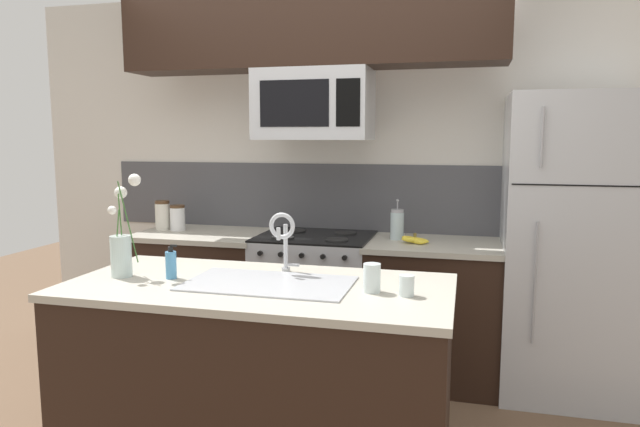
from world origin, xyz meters
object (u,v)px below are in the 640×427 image
at_px(spare_glass, 407,286).
at_px(flower_vase, 122,248).
at_px(storage_jar_medium, 178,218).
at_px(drinking_glass, 372,278).
at_px(refrigerator, 572,247).
at_px(storage_jar_tall, 163,215).
at_px(dish_soap_bottle, 171,264).
at_px(banana_bunch, 415,240).
at_px(french_press, 397,224).
at_px(stove_range, 315,302).
at_px(microwave, 314,105).
at_px(sink_faucet, 283,234).

distance_m(spare_glass, flower_vase, 1.37).
xyz_separation_m(storage_jar_medium, drinking_glass, (1.63, -1.29, -0.03)).
relative_size(refrigerator, storage_jar_tall, 8.64).
distance_m(storage_jar_medium, dish_soap_bottle, 1.45).
bearing_deg(storage_jar_medium, banana_bunch, -3.07).
height_order(storage_jar_medium, spare_glass, storage_jar_medium).
height_order(drinking_glass, spare_glass, drinking_glass).
bearing_deg(storage_jar_tall, french_press, 0.86).
bearing_deg(drinking_glass, stove_range, 115.21).
bearing_deg(flower_vase, stove_range, 64.18).
xyz_separation_m(storage_jar_medium, flower_vase, (0.42, -1.31, 0.05)).
bearing_deg(microwave, drinking_glass, -64.42).
relative_size(microwave, banana_bunch, 3.93).
distance_m(dish_soap_bottle, flower_vase, 0.26).
bearing_deg(stove_range, banana_bunch, -5.22).
bearing_deg(storage_jar_tall, refrigerator, -0.30).
relative_size(refrigerator, dish_soap_bottle, 11.12).
bearing_deg(storage_jar_tall, microwave, -2.74).
distance_m(microwave, flower_vase, 1.59).
xyz_separation_m(dish_soap_bottle, flower_vase, (-0.25, -0.02, 0.07)).
relative_size(storage_jar_tall, sink_faucet, 0.69).
bearing_deg(drinking_glass, flower_vase, -179.04).
distance_m(microwave, banana_bunch, 1.09).
bearing_deg(banana_bunch, spare_glass, -86.51).
distance_m(storage_jar_tall, french_press, 1.70).
relative_size(refrigerator, storage_jar_medium, 9.99).
distance_m(refrigerator, flower_vase, 2.59).
xyz_separation_m(storage_jar_tall, drinking_glass, (1.75, -1.30, -0.04)).
relative_size(sink_faucet, flower_vase, 0.62).
bearing_deg(dish_soap_bottle, french_press, 55.27).
bearing_deg(storage_jar_medium, drinking_glass, -38.41).
distance_m(banana_bunch, french_press, 0.19).
bearing_deg(dish_soap_bottle, spare_glass, -1.28).
bearing_deg(microwave, storage_jar_tall, 177.26).
distance_m(microwave, french_press, 0.95).
xyz_separation_m(microwave, flower_vase, (-0.62, -1.26, -0.74)).
bearing_deg(storage_jar_medium, microwave, -2.83).
relative_size(banana_bunch, flower_vase, 0.38).
distance_m(storage_jar_tall, spare_glass, 2.32).
relative_size(french_press, drinking_glass, 2.12).
bearing_deg(french_press, spare_glass, -81.45).
height_order(microwave, sink_faucet, microwave).
relative_size(stove_range, storage_jar_tall, 4.38).
xyz_separation_m(french_press, sink_faucet, (-0.43, -1.09, 0.10)).
relative_size(spare_glass, flower_vase, 0.18).
height_order(stove_range, spare_glass, spare_glass).
height_order(refrigerator, sink_faucet, refrigerator).
height_order(french_press, drinking_glass, french_press).
bearing_deg(flower_vase, refrigerator, 30.27).
distance_m(stove_range, flower_vase, 1.54).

